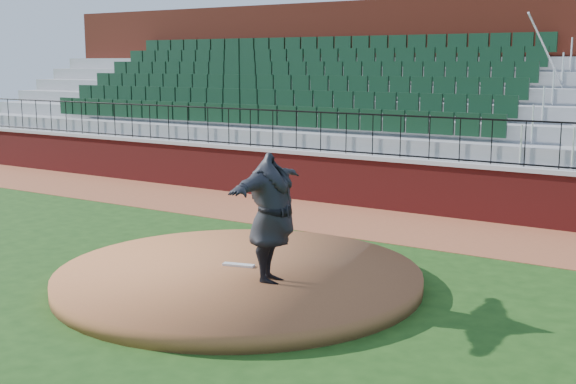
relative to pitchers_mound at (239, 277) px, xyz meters
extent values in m
plane|color=#1A3F12|center=(-0.03, 0.01, -0.12)|extent=(90.00, 90.00, 0.00)
cube|color=brown|center=(-0.03, 5.41, -0.12)|extent=(34.00, 3.20, 0.01)
cube|color=maroon|center=(-0.03, 7.01, 0.47)|extent=(34.00, 0.35, 1.20)
cube|color=#B7B7B7|center=(-0.03, 7.01, 1.12)|extent=(34.00, 0.45, 0.10)
cube|color=maroon|center=(-0.03, 12.54, 2.62)|extent=(34.00, 0.50, 5.50)
cylinder|color=brown|center=(0.00, 0.00, 0.00)|extent=(5.89, 5.89, 0.25)
cube|color=silver|center=(-0.13, 0.17, 0.14)|extent=(0.55, 0.26, 0.04)
imported|color=black|center=(0.82, -0.25, 1.12)|extent=(1.20, 2.53, 1.99)
camera|label=1|loc=(6.98, -9.27, 3.43)|focal=46.29mm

